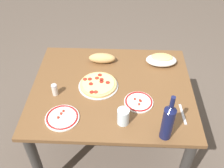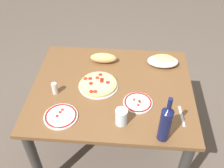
{
  "view_description": "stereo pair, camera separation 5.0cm",
  "coord_description": "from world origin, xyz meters",
  "px_view_note": "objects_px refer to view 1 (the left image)",
  "views": [
    {
      "loc": [
        0.06,
        -1.35,
        2.02
      ],
      "look_at": [
        0.0,
        0.0,
        0.77
      ],
      "focal_mm": 41.59,
      "sensor_mm": 36.0,
      "label": 1
    },
    {
      "loc": [
        0.11,
        -1.35,
        2.02
      ],
      "look_at": [
        0.0,
        0.0,
        0.77
      ],
      "focal_mm": 41.59,
      "sensor_mm": 36.0,
      "label": 2
    }
  ],
  "objects_px": {
    "side_plate_far": "(62,117)",
    "bread_loaf": "(102,58)",
    "pepperoni_pizza": "(98,85)",
    "water_glass": "(123,116)",
    "side_plate_near": "(139,102)",
    "wine_bottle": "(168,121)",
    "spice_shaker": "(55,90)",
    "dining_table": "(112,99)",
    "baked_pasta_dish": "(161,60)"
  },
  "relations": [
    {
      "from": "side_plate_far",
      "to": "bread_loaf",
      "type": "bearing_deg",
      "value": 70.15
    },
    {
      "from": "side_plate_far",
      "to": "pepperoni_pizza",
      "type": "bearing_deg",
      "value": 56.57
    },
    {
      "from": "pepperoni_pizza",
      "to": "bread_loaf",
      "type": "distance_m",
      "value": 0.28
    },
    {
      "from": "bread_loaf",
      "to": "water_glass",
      "type": "bearing_deg",
      "value": -74.17
    },
    {
      "from": "pepperoni_pizza",
      "to": "side_plate_far",
      "type": "height_order",
      "value": "pepperoni_pizza"
    },
    {
      "from": "water_glass",
      "to": "side_plate_near",
      "type": "relative_size",
      "value": 0.57
    },
    {
      "from": "water_glass",
      "to": "side_plate_near",
      "type": "distance_m",
      "value": 0.21
    },
    {
      "from": "side_plate_far",
      "to": "bread_loaf",
      "type": "relative_size",
      "value": 1.04
    },
    {
      "from": "side_plate_near",
      "to": "wine_bottle",
      "type": "bearing_deg",
      "value": -61.12
    },
    {
      "from": "side_plate_far",
      "to": "bread_loaf",
      "type": "distance_m",
      "value": 0.63
    },
    {
      "from": "bread_loaf",
      "to": "spice_shaker",
      "type": "bearing_deg",
      "value": -128.52
    },
    {
      "from": "dining_table",
      "to": "side_plate_far",
      "type": "relative_size",
      "value": 5.28
    },
    {
      "from": "dining_table",
      "to": "side_plate_near",
      "type": "height_order",
      "value": "side_plate_near"
    },
    {
      "from": "side_plate_near",
      "to": "bread_loaf",
      "type": "height_order",
      "value": "bread_loaf"
    },
    {
      "from": "side_plate_far",
      "to": "side_plate_near",
      "type": "bearing_deg",
      "value": 17.92
    },
    {
      "from": "side_plate_far",
      "to": "bread_loaf",
      "type": "height_order",
      "value": "bread_loaf"
    },
    {
      "from": "side_plate_near",
      "to": "side_plate_far",
      "type": "height_order",
      "value": "same"
    },
    {
      "from": "pepperoni_pizza",
      "to": "side_plate_near",
      "type": "bearing_deg",
      "value": -28.12
    },
    {
      "from": "side_plate_near",
      "to": "bread_loaf",
      "type": "distance_m",
      "value": 0.51
    },
    {
      "from": "side_plate_far",
      "to": "baked_pasta_dish",
      "type": "bearing_deg",
      "value": 41.03
    },
    {
      "from": "baked_pasta_dish",
      "to": "side_plate_far",
      "type": "xyz_separation_m",
      "value": [
        -0.68,
        -0.59,
        -0.03
      ]
    },
    {
      "from": "wine_bottle",
      "to": "bread_loaf",
      "type": "xyz_separation_m",
      "value": [
        -0.42,
        0.7,
        -0.1
      ]
    },
    {
      "from": "water_glass",
      "to": "bread_loaf",
      "type": "relative_size",
      "value": 0.53
    },
    {
      "from": "pepperoni_pizza",
      "to": "side_plate_far",
      "type": "xyz_separation_m",
      "value": [
        -0.2,
        -0.31,
        -0.01
      ]
    },
    {
      "from": "wine_bottle",
      "to": "dining_table",
      "type": "bearing_deg",
      "value": 128.93
    },
    {
      "from": "baked_pasta_dish",
      "to": "pepperoni_pizza",
      "type": "bearing_deg",
      "value": -149.36
    },
    {
      "from": "pepperoni_pizza",
      "to": "dining_table",
      "type": "bearing_deg",
      "value": -3.93
    },
    {
      "from": "baked_pasta_dish",
      "to": "bread_loaf",
      "type": "bearing_deg",
      "value": -179.94
    },
    {
      "from": "dining_table",
      "to": "spice_shaker",
      "type": "relative_size",
      "value": 13.2
    },
    {
      "from": "dining_table",
      "to": "side_plate_far",
      "type": "height_order",
      "value": "side_plate_far"
    },
    {
      "from": "dining_table",
      "to": "water_glass",
      "type": "xyz_separation_m",
      "value": [
        0.08,
        -0.32,
        0.18
      ]
    },
    {
      "from": "pepperoni_pizza",
      "to": "baked_pasta_dish",
      "type": "height_order",
      "value": "baked_pasta_dish"
    },
    {
      "from": "wine_bottle",
      "to": "side_plate_near",
      "type": "distance_m",
      "value": 0.33
    },
    {
      "from": "wine_bottle",
      "to": "spice_shaker",
      "type": "bearing_deg",
      "value": 155.95
    },
    {
      "from": "dining_table",
      "to": "wine_bottle",
      "type": "bearing_deg",
      "value": -51.07
    },
    {
      "from": "dining_table",
      "to": "baked_pasta_dish",
      "type": "bearing_deg",
      "value": 37.44
    },
    {
      "from": "spice_shaker",
      "to": "baked_pasta_dish",
      "type": "bearing_deg",
      "value": 26.22
    },
    {
      "from": "dining_table",
      "to": "pepperoni_pizza",
      "type": "distance_m",
      "value": 0.17
    },
    {
      "from": "baked_pasta_dish",
      "to": "water_glass",
      "type": "height_order",
      "value": "water_glass"
    },
    {
      "from": "water_glass",
      "to": "pepperoni_pizza",
      "type": "bearing_deg",
      "value": 119.03
    },
    {
      "from": "side_plate_near",
      "to": "dining_table",
      "type": "bearing_deg",
      "value": 141.97
    },
    {
      "from": "side_plate_near",
      "to": "water_glass",
      "type": "bearing_deg",
      "value": -120.85
    },
    {
      "from": "water_glass",
      "to": "spice_shaker",
      "type": "relative_size",
      "value": 1.28
    },
    {
      "from": "water_glass",
      "to": "side_plate_far",
      "type": "bearing_deg",
      "value": 177.7
    },
    {
      "from": "pepperoni_pizza",
      "to": "water_glass",
      "type": "xyz_separation_m",
      "value": [
        0.18,
        -0.33,
        0.04
      ]
    },
    {
      "from": "wine_bottle",
      "to": "spice_shaker",
      "type": "distance_m",
      "value": 0.8
    },
    {
      "from": "dining_table",
      "to": "baked_pasta_dish",
      "type": "xyz_separation_m",
      "value": [
        0.38,
        0.29,
        0.17
      ]
    },
    {
      "from": "side_plate_far",
      "to": "spice_shaker",
      "type": "bearing_deg",
      "value": 112.05
    },
    {
      "from": "pepperoni_pizza",
      "to": "spice_shaker",
      "type": "distance_m",
      "value": 0.31
    },
    {
      "from": "wine_bottle",
      "to": "bread_loaf",
      "type": "bearing_deg",
      "value": 121.14
    }
  ]
}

